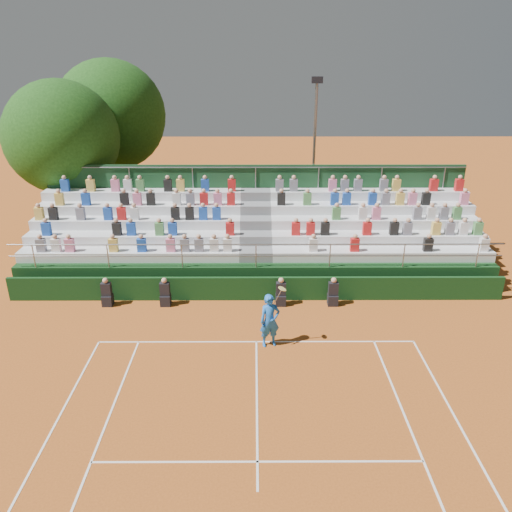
{
  "coord_description": "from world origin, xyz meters",
  "views": [
    {
      "loc": [
        -0.07,
        -14.93,
        9.39
      ],
      "look_at": [
        0.0,
        3.5,
        1.8
      ],
      "focal_mm": 35.0,
      "sensor_mm": 36.0,
      "label": 1
    }
  ],
  "objects_px": {
    "floodlight_mast": "(315,141)",
    "tennis_player": "(270,321)",
    "tree_west": "(62,138)",
    "tree_east": "(111,116)"
  },
  "relations": [
    {
      "from": "tennis_player",
      "to": "tree_east",
      "type": "xyz_separation_m",
      "value": [
        -8.76,
        14.86,
        4.99
      ]
    },
    {
      "from": "tennis_player",
      "to": "floodlight_mast",
      "type": "relative_size",
      "value": 0.27
    },
    {
      "from": "tree_west",
      "to": "tennis_player",
      "type": "bearing_deg",
      "value": -46.48
    },
    {
      "from": "tennis_player",
      "to": "tree_west",
      "type": "distance_m",
      "value": 15.43
    },
    {
      "from": "tree_west",
      "to": "floodlight_mast",
      "type": "xyz_separation_m",
      "value": [
        13.03,
        2.63,
        -0.61
      ]
    },
    {
      "from": "tennis_player",
      "to": "tree_west",
      "type": "bearing_deg",
      "value": 133.52
    },
    {
      "from": "floodlight_mast",
      "to": "tree_west",
      "type": "bearing_deg",
      "value": -168.59
    },
    {
      "from": "tree_west",
      "to": "tree_east",
      "type": "bearing_deg",
      "value": 70.9
    },
    {
      "from": "floodlight_mast",
      "to": "tennis_player",
      "type": "bearing_deg",
      "value": -102.03
    },
    {
      "from": "tree_west",
      "to": "floodlight_mast",
      "type": "height_order",
      "value": "tree_west"
    }
  ]
}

